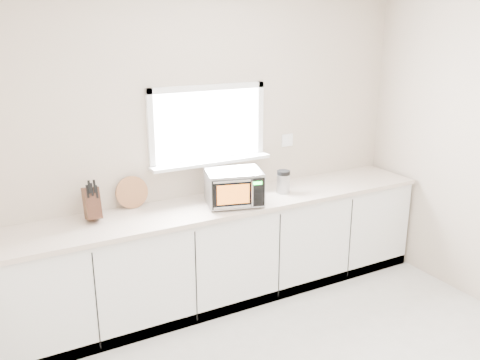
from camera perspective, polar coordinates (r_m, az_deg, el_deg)
back_wall at (r=4.53m, az=-3.68°, el=3.91°), size 4.00×0.17×2.70m
cabinets at (r=4.58m, az=-1.88°, el=-8.16°), size 3.92×0.60×0.88m
countertop at (r=4.40m, az=-1.88°, el=-2.77°), size 3.92×0.64×0.04m
microwave at (r=4.30m, az=-0.68°, el=-0.79°), size 0.53×0.46×0.30m
knife_block at (r=4.12m, az=-16.31°, el=-2.43°), size 0.12×0.24×0.34m
cutting_board at (r=4.32m, az=-12.04°, el=-1.36°), size 0.27×0.06×0.27m
coffee_grinder at (r=4.63m, az=4.89°, el=-0.18°), size 0.14×0.14×0.21m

